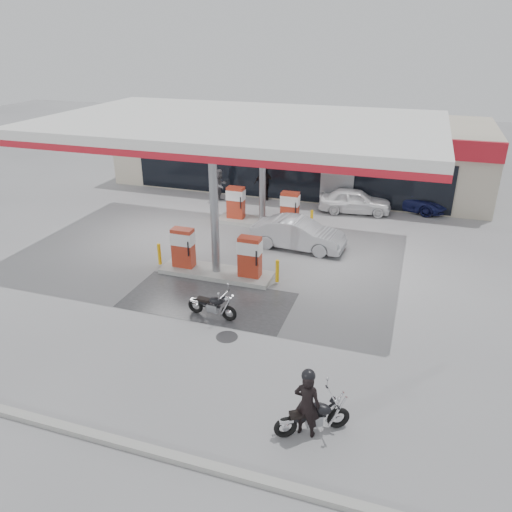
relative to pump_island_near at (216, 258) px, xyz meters
The scene contains 17 objects.
ground 2.12m from the pump_island_near, 90.00° to the right, with size 90.00×90.00×0.00m, color gray.
wet_patch 2.18m from the pump_island_near, 75.96° to the right, with size 6.00×3.00×0.00m, color #4C4C4F.
drain_cover 4.53m from the pump_island_near, 63.43° to the right, with size 0.70×0.70×0.01m, color #38383A.
kerb 9.02m from the pump_island_near, 90.00° to the right, with size 28.00×0.25×0.15m, color gray.
store_building 14.00m from the pump_island_near, 89.98° to the left, with size 22.00×8.22×4.00m.
canopy 5.46m from the pump_island_near, 90.00° to the left, with size 16.00×10.02×5.51m.
pump_island_near is the anchor object (origin of this frame).
pump_island_far 6.00m from the pump_island_near, 90.00° to the left, with size 5.14×1.30×1.78m.
main_motorcycle 9.01m from the pump_island_near, 52.62° to the right, with size 1.70×1.13×0.99m.
biker_main 8.99m from the pump_island_near, 53.84° to the right, with size 0.64×0.42×1.75m, color black.
parked_motorcycle 3.21m from the pump_island_near, 69.67° to the right, with size 1.84×0.70×0.94m.
sedan_white 10.08m from the pump_island_near, 65.87° to the left, with size 1.52×3.77×1.28m, color white.
attendant 9.43m from the pump_island_near, 111.02° to the left, with size 0.88×0.69×1.82m, color #535257.
hatchback_silver 4.34m from the pump_island_near, 56.12° to the left, with size 1.44×4.12×1.36m, color #ABADB3.
parked_car_left 13.73m from the pump_island_near, 119.08° to the left, with size 1.92×4.73×1.37m, color #17164B.
parked_car_right 12.75m from the pump_island_near, 57.39° to the left, with size 1.90×4.12×1.15m, color #161B4B.
biker_walking 9.86m from the pump_island_near, 96.39° to the left, with size 1.11×0.46×1.90m, color black.
Camera 1 is at (7.05, -14.36, 8.86)m, focal length 35.00 mm.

